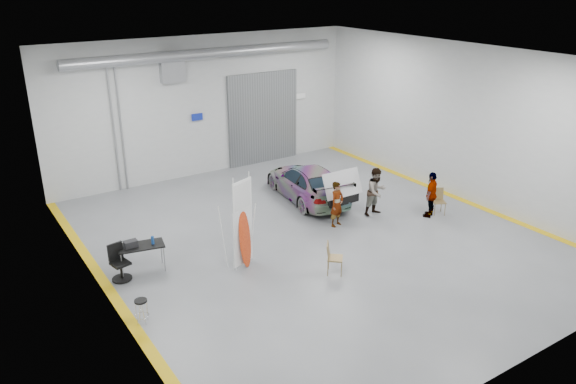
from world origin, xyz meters
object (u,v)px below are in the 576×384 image
surfboard_display (242,231)px  folding_chair_near (335,264)px  folding_chair_far (438,206)px  person_b (376,191)px  work_table (138,246)px  sedan_car (307,182)px  person_a (337,204)px  person_c (431,194)px  office_chair (120,264)px  shop_stool (142,312)px

surfboard_display → folding_chair_near: surfboard_display is taller
folding_chair_near → folding_chair_far: 6.08m
person_b → work_table: (-8.76, 0.65, -0.06)m
person_b → sedan_car: bearing=111.4°
sedan_car → person_a: size_ratio=2.85×
sedan_car → person_a: 2.72m
person_c → work_table: (-10.31, 1.89, -0.02)m
person_a → folding_chair_far: person_a is taller
person_b → work_table: size_ratio=1.24×
office_chair → person_c: bearing=-20.7°
shop_stool → folding_chair_near: bearing=-6.6°
person_a → shop_stool: bearing=178.6°
person_a → person_c: (3.37, -1.24, 0.04)m
sedan_car → person_b: person_b is taller
surfboard_display → office_chair: surfboard_display is taller
work_table → office_chair: bearing=-167.9°
folding_chair_near → office_chair: bearing=100.2°
person_b → folding_chair_far: (1.97, -1.25, -0.60)m
folding_chair_near → person_c: bearing=-35.4°
person_b → folding_chair_near: bearing=-149.7°
sedan_car → shop_stool: sedan_car is taller
person_a → shop_stool: (-7.82, -1.99, -0.49)m
folding_chair_far → shop_stool: (-11.61, -0.74, 0.04)m
person_a → folding_chair_far: 4.02m
sedan_car → office_chair: sedan_car is taller
folding_chair_near → folding_chair_far: folding_chair_near is taller
sedan_car → office_chair: 8.45m
sedan_car → person_b: size_ratio=2.61×
person_b → office_chair: 9.43m
person_c → office_chair: bearing=-36.3°
person_c → surfboard_display: bearing=-30.2°
person_b → folding_chair_near: size_ratio=1.85×
office_chair → surfboard_display: bearing=-33.7°
person_b → folding_chair_near: (-3.95, -2.65, -0.60)m
person_c → shop_stool: size_ratio=2.54×
surfboard_display → folding_chair_far: 8.11m
sedan_car → person_c: size_ratio=2.73×
person_a → person_b: size_ratio=0.91×
work_table → surfboard_display: bearing=-29.1°
folding_chair_near → work_table: work_table is taller
folding_chair_far → work_table: (-10.73, 1.90, 0.55)m
person_b → shop_stool: bearing=-171.9°
person_c → office_chair: size_ratio=1.58×
person_b → shop_stool: size_ratio=2.66×
folding_chair_near → shop_stool: folding_chair_near is taller
sedan_car → folding_chair_near: 5.96m
person_c → folding_chair_far: (0.42, -0.00, -0.56)m
person_a → work_table: size_ratio=1.14×
surfboard_display → shop_stool: 3.84m
person_c → shop_stool: (-11.19, -0.74, -0.52)m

